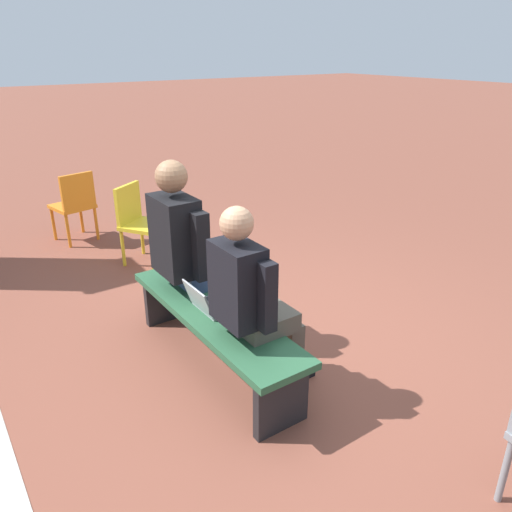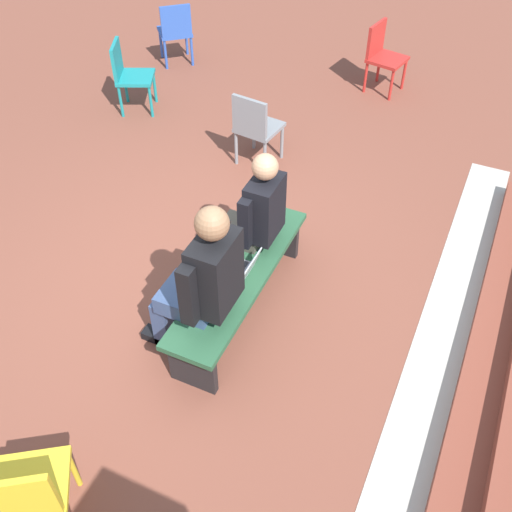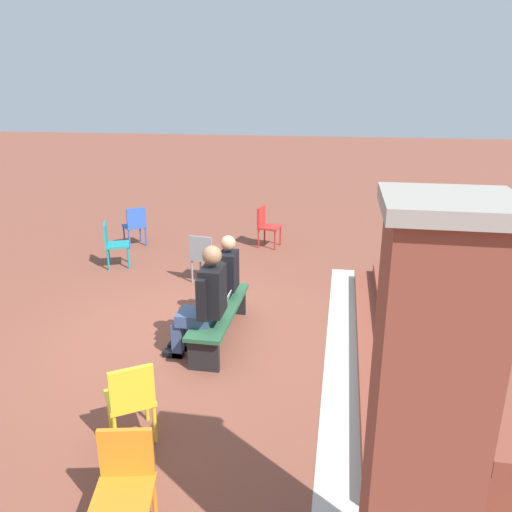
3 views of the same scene
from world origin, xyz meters
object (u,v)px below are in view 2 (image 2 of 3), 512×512
Objects in this scene: person_adult at (202,280)px; laptop at (239,271)px; person_student at (253,216)px; plastic_chair_by_pillar at (128,73)px; plastic_chair_near_bench_right at (383,53)px; plastic_chair_near_bench_left at (255,126)px; plastic_chair_far_left at (28,493)px; bench at (240,281)px; plastic_chair_foreground at (175,30)px.

person_adult is 0.50m from laptop.
person_student is 3.29m from plastic_chair_by_pillar.
plastic_chair_near_bench_right is at bearing -179.41° from laptop.
plastic_chair_near_bench_left is (-1.60, -0.70, -0.23)m from person_student.
person_student is 0.47m from laptop.
person_student is 0.85m from person_adult.
plastic_chair_far_left is at bearing 27.00° from plastic_chair_by_pillar.
person_adult is (0.45, -0.07, 0.40)m from bench.
plastic_chair_near_bench_left is at bearing 48.49° from plastic_chair_foreground.
plastic_chair_by_pillar is (-2.43, -2.63, 0.13)m from bench.
plastic_chair_foreground is at bearing -143.69° from bench.
person_student is 1.76m from plastic_chair_near_bench_left.
laptop is 0.38× the size of plastic_chair_foreground.
plastic_chair_by_pillar is at bearing -128.51° from person_student.
person_adult is 1.72× the size of plastic_chair_by_pillar.
person_adult is 1.72× the size of plastic_chair_near_bench_left.
person_student is 1.57× the size of plastic_chair_far_left.
plastic_chair_foreground and plastic_chair_near_bench_right have the same top height.
plastic_chair_far_left is at bearing -5.67° from person_student.
plastic_chair_foreground is at bearing -143.78° from laptop.
bench is at bearing 21.22° from plastic_chair_near_bench_left.
person_adult is (0.84, -0.01, 0.05)m from person_student.
plastic_chair_by_pillar is (-2.46, -2.64, -0.02)m from laptop.
bench is 3.59m from plastic_chair_by_pillar.
plastic_chair_near_bench_left is 2.32m from plastic_chair_near_bench_right.
plastic_chair_near_bench_right is at bearing 161.44° from plastic_chair_near_bench_left.
plastic_chair_far_left is at bearing 22.53° from plastic_chair_foreground.
plastic_chair_foreground and plastic_chair_by_pillar have the same top height.
plastic_chair_near_bench_right is at bearing 177.42° from plastic_chair_far_left.
plastic_chair_by_pillar is (-2.89, -2.56, -0.28)m from person_adult.
plastic_chair_foreground and plastic_chair_near_bench_left have the same top height.
plastic_chair_foreground is 6.33m from plastic_chair_far_left.
plastic_chair_near_bench_left is (1.74, 1.97, 0.00)m from plastic_chair_foreground.
laptop is 0.38× the size of plastic_chair_far_left.
plastic_chair_near_bench_right is 1.00× the size of plastic_chair_far_left.
plastic_chair_far_left reaches higher than bench.
plastic_chair_foreground is at bearing -175.25° from plastic_chair_by_pillar.
person_student is (-0.39, -0.07, 0.35)m from bench.
bench is 0.53m from person_student.
plastic_chair_near_bench_right reaches higher than laptop.
plastic_chair_by_pillar is at bearing -132.93° from laptop.
plastic_chair_near_bench_left and plastic_chair_near_bench_right have the same top height.
person_adult is at bearing 171.72° from plastic_chair_far_left.
plastic_chair_far_left is at bearing 6.34° from plastic_chair_near_bench_left.
bench is 2.14m from plastic_chair_far_left.
bench is at bearing -157.43° from laptop.
plastic_chair_far_left is (4.10, 0.46, 0.00)m from plastic_chair_near_bench_left.
laptop is 4.66m from plastic_chair_foreground.
plastic_chair_near_bench_right is at bearing 179.47° from person_student.
plastic_chair_far_left is at bearing -8.47° from bench.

